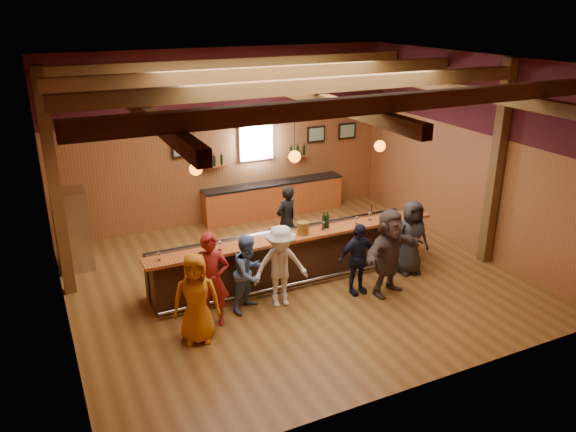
{
  "coord_description": "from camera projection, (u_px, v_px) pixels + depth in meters",
  "views": [
    {
      "loc": [
        -4.71,
        -9.58,
        5.54
      ],
      "look_at": [
        0.0,
        0.3,
        1.35
      ],
      "focal_mm": 35.0,
      "sensor_mm": 36.0,
      "label": 1
    }
  ],
  "objects": [
    {
      "name": "customer_redvest",
      "position": [
        211.0,
        280.0,
        10.02
      ],
      "size": [
        0.76,
        0.64,
        1.78
      ],
      "primitive_type": "imported",
      "rotation": [
        0.0,
        0.0,
        -0.38
      ],
      "color": "maroon",
      "rests_on": "ground"
    },
    {
      "name": "bartender",
      "position": [
        286.0,
        220.0,
        12.93
      ],
      "size": [
        0.7,
        0.58,
        1.65
      ],
      "primitive_type": "imported",
      "rotation": [
        0.0,
        0.0,
        3.5
      ],
      "color": "black",
      "rests_on": "ground"
    },
    {
      "name": "customer_orange",
      "position": [
        196.0,
        298.0,
        9.55
      ],
      "size": [
        0.91,
        0.72,
        1.63
      ],
      "primitive_type": "imported",
      "rotation": [
        0.0,
        0.0,
        -0.29
      ],
      "color": "#BF6911",
      "rests_on": "ground"
    },
    {
      "name": "customer_dark",
      "position": [
        411.0,
        237.0,
        12.01
      ],
      "size": [
        0.84,
        0.59,
        1.64
      ],
      "primitive_type": "imported",
      "rotation": [
        0.0,
        0.0,
        -0.08
      ],
      "color": "#242527",
      "rests_on": "ground"
    },
    {
      "name": "glass_a",
      "position": [
        159.0,
        254.0,
        10.24
      ],
      "size": [
        0.07,
        0.07,
        0.16
      ],
      "color": "silver",
      "rests_on": "bar_counter"
    },
    {
      "name": "glass_d",
      "position": [
        252.0,
        238.0,
        10.93
      ],
      "size": [
        0.07,
        0.07,
        0.16
      ],
      "color": "silver",
      "rests_on": "bar_counter"
    },
    {
      "name": "customer_brown",
      "position": [
        389.0,
        252.0,
        11.11
      ],
      "size": [
        1.74,
        0.97,
        1.79
      ],
      "primitive_type": "imported",
      "rotation": [
        0.0,
        0.0,
        0.28
      ],
      "color": "#4F423F",
      "rests_on": "ground"
    },
    {
      "name": "customer_denim",
      "position": [
        249.0,
        273.0,
        10.57
      ],
      "size": [
        0.92,
        0.86,
        1.52
      ],
      "primitive_type": "imported",
      "rotation": [
        0.0,
        0.0,
        0.52
      ],
      "color": "#4E6D9D",
      "rests_on": "ground"
    },
    {
      "name": "pendant_lights",
      "position": [
        295.0,
        156.0,
        10.98
      ],
      "size": [
        4.24,
        0.24,
        1.37
      ],
      "color": "black",
      "rests_on": "room"
    },
    {
      "name": "customer_navy",
      "position": [
        357.0,
        259.0,
        11.16
      ],
      "size": [
        0.89,
        0.39,
        1.5
      ],
      "primitive_type": "imported",
      "rotation": [
        0.0,
        0.0,
        0.03
      ],
      "color": "black",
      "rests_on": "ground"
    },
    {
      "name": "bottle_a",
      "position": [
        327.0,
        222.0,
        11.68
      ],
      "size": [
        0.08,
        0.08,
        0.37
      ],
      "color": "black",
      "rests_on": "bar_counter"
    },
    {
      "name": "glass_g",
      "position": [
        357.0,
        218.0,
        11.94
      ],
      "size": [
        0.07,
        0.07,
        0.16
      ],
      "color": "silver",
      "rests_on": "bar_counter"
    },
    {
      "name": "framed_pictures",
      "position": [
        286.0,
        137.0,
        15.18
      ],
      "size": [
        5.35,
        0.05,
        0.45
      ],
      "color": "black",
      "rests_on": "room"
    },
    {
      "name": "wine_shelves",
      "position": [
        257.0,
        159.0,
        14.96
      ],
      "size": [
        3.0,
        0.18,
        0.3
      ],
      "color": "#9A431C",
      "rests_on": "room"
    },
    {
      "name": "glass_c",
      "position": [
        220.0,
        243.0,
        10.64
      ],
      "size": [
        0.09,
        0.09,
        0.2
      ],
      "color": "silver",
      "rests_on": "bar_counter"
    },
    {
      "name": "back_bar_cabinet",
      "position": [
        274.0,
        199.0,
        15.4
      ],
      "size": [
        4.0,
        0.52,
        0.95
      ],
      "color": "#9A431C",
      "rests_on": "ground"
    },
    {
      "name": "glass_e",
      "position": [
        281.0,
        232.0,
        11.24
      ],
      "size": [
        0.07,
        0.07,
        0.17
      ],
      "color": "silver",
      "rests_on": "bar_counter"
    },
    {
      "name": "stainless_fridge",
      "position": [
        72.0,
        230.0,
        12.17
      ],
      "size": [
        0.7,
        0.7,
        1.8
      ],
      "primitive_type": "cube",
      "color": "silver",
      "rests_on": "ground"
    },
    {
      "name": "customer_white",
      "position": [
        281.0,
        266.0,
        10.68
      ],
      "size": [
        1.14,
        0.76,
        1.65
      ],
      "primitive_type": "imported",
      "rotation": [
        0.0,
        0.0,
        -0.14
      ],
      "color": "silver",
      "rests_on": "ground"
    },
    {
      "name": "room",
      "position": [
        293.0,
        130.0,
        10.85
      ],
      "size": [
        9.04,
        9.0,
        4.52
      ],
      "color": "brown",
      "rests_on": "ground"
    },
    {
      "name": "bottle_b",
      "position": [
        324.0,
        222.0,
        11.69
      ],
      "size": [
        0.08,
        0.08,
        0.36
      ],
      "color": "black",
      "rests_on": "bar_counter"
    },
    {
      "name": "glass_h",
      "position": [
        370.0,
        214.0,
        12.11
      ],
      "size": [
        0.09,
        0.09,
        0.19
      ],
      "color": "silver",
      "rests_on": "bar_counter"
    },
    {
      "name": "bar_counter",
      "position": [
        292.0,
        255.0,
        11.89
      ],
      "size": [
        6.3,
        1.07,
        1.11
      ],
      "color": "black",
      "rests_on": "ground"
    },
    {
      "name": "glass_b",
      "position": [
        215.0,
        245.0,
        10.6
      ],
      "size": [
        0.08,
        0.08,
        0.18
      ],
      "color": "silver",
      "rests_on": "bar_counter"
    },
    {
      "name": "ice_bucket",
      "position": [
        303.0,
        228.0,
        11.39
      ],
      "size": [
        0.24,
        0.24,
        0.26
      ],
      "primitive_type": "cylinder",
      "color": "brown",
      "rests_on": "bar_counter"
    },
    {
      "name": "glass_f",
      "position": [
        323.0,
        224.0,
        11.59
      ],
      "size": [
        0.09,
        0.09,
        0.19
      ],
      "color": "silver",
      "rests_on": "bar_counter"
    },
    {
      "name": "window",
      "position": [
        256.0,
        142.0,
        14.86
      ],
      "size": [
        0.95,
        0.09,
        0.95
      ],
      "color": "silver",
      "rests_on": "room"
    }
  ]
}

